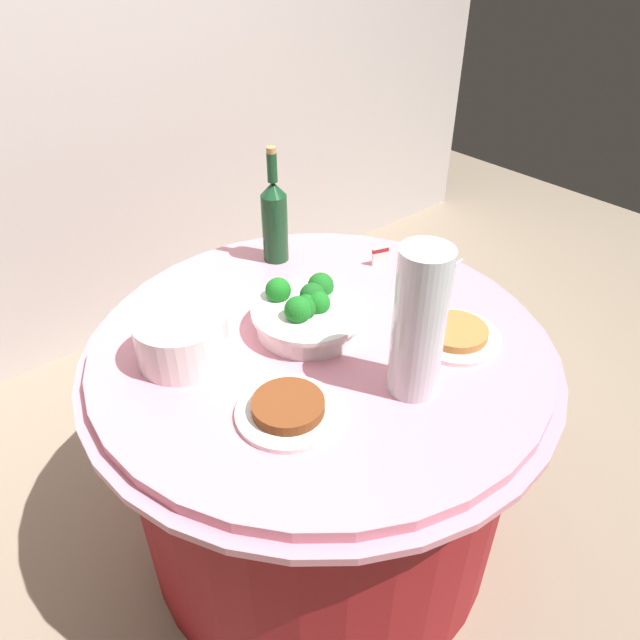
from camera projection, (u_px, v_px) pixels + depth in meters
name	position (u px, v px, depth m)	size (l,w,h in m)	color
ground_plane	(320.00, 524.00, 1.87)	(6.00, 6.00, 0.00)	gray
back_wall	(52.00, 12.00, 1.99)	(4.40, 0.10, 2.60)	beige
buffet_table	(320.00, 441.00, 1.65)	(1.16, 1.16, 0.74)	maroon
broccoli_bowl	(307.00, 313.00, 1.44)	(0.28, 0.28, 0.12)	white
plate_stack	(182.00, 339.00, 1.34)	(0.21, 0.21, 0.11)	white
wine_bottle	(275.00, 219.00, 1.68)	(0.07, 0.07, 0.34)	#144121
decorative_fruit_vase	(418.00, 332.00, 1.20)	(0.11, 0.11, 0.34)	silver
serving_tongs	(443.00, 270.00, 1.69)	(0.17, 0.07, 0.01)	silver
food_plate_peanuts	(455.00, 334.00, 1.42)	(0.22, 0.22, 0.03)	white
food_plate_stir_fry	(288.00, 409.00, 1.21)	(0.22, 0.22, 0.04)	white
label_placard_front	(380.00, 255.00, 1.71)	(0.05, 0.02, 0.05)	white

